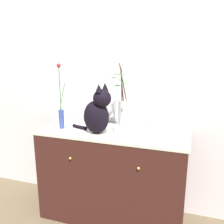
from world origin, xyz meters
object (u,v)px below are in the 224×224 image
at_px(sideboard, 112,176).
at_px(vase_glass_clear, 124,111).
at_px(cat_sitting, 97,112).
at_px(bowl_porcelain, 124,129).
at_px(vase_slim_green, 61,112).

xyz_separation_m(sideboard, vase_glass_clear, (0.09, 0.04, 0.63)).
height_order(cat_sitting, vase_glass_clear, vase_glass_clear).
relative_size(sideboard, cat_sitting, 3.05).
xyz_separation_m(cat_sitting, vase_glass_clear, (0.20, 0.11, 0.00)).
xyz_separation_m(sideboard, bowl_porcelain, (0.10, 0.04, 0.46)).
height_order(sideboard, cat_sitting, cat_sitting).
relative_size(vase_slim_green, bowl_porcelain, 3.09).
distance_m(bowl_porcelain, vase_glass_clear, 0.16).
relative_size(sideboard, bowl_porcelain, 7.04).
bearing_deg(vase_slim_green, sideboard, 6.13).
distance_m(sideboard, cat_sitting, 0.64).
xyz_separation_m(vase_slim_green, bowl_porcelain, (0.57, 0.09, -0.13)).
bearing_deg(sideboard, vase_slim_green, -173.87).
height_order(cat_sitting, vase_slim_green, vase_slim_green).
bearing_deg(bowl_porcelain, vase_glass_clear, -120.63).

